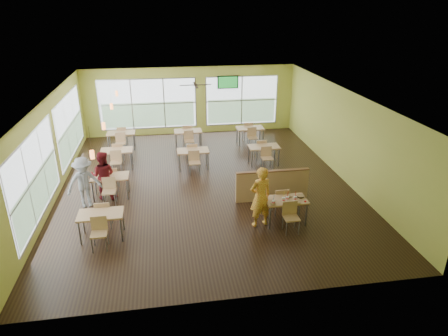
# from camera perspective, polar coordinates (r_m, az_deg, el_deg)

# --- Properties ---
(room) EXTENTS (12.00, 12.04, 3.20)m
(room) POSITION_cam_1_polar(r_m,az_deg,el_deg) (13.66, -2.76, 3.82)
(room) COLOR black
(room) RESTS_ON ground
(window_bays) EXTENTS (9.24, 10.24, 2.38)m
(window_bays) POSITION_cam_1_polar(r_m,az_deg,el_deg) (16.61, -13.16, 6.28)
(window_bays) COLOR white
(window_bays) RESTS_ON room
(main_table) EXTENTS (1.22, 1.52, 0.87)m
(main_table) POSITION_cam_1_polar(r_m,az_deg,el_deg) (11.74, 8.82, -4.95)
(main_table) COLOR tan
(main_table) RESTS_ON floor
(half_wall_divider) EXTENTS (2.40, 0.14, 1.04)m
(half_wall_divider) POSITION_cam_1_polar(r_m,az_deg,el_deg) (13.03, 6.90, -2.44)
(half_wall_divider) COLOR tan
(half_wall_divider) RESTS_ON floor
(dining_tables) EXTENTS (6.92, 8.72, 0.87)m
(dining_tables) POSITION_cam_1_polar(r_m,az_deg,el_deg) (15.54, -7.27, 2.26)
(dining_tables) COLOR tan
(dining_tables) RESTS_ON floor
(pendant_lights) EXTENTS (0.11, 7.31, 0.86)m
(pendant_lights) POSITION_cam_1_polar(r_m,az_deg,el_deg) (14.10, -16.28, 7.16)
(pendant_lights) COLOR #2D2119
(pendant_lights) RESTS_ON ceiling
(ceiling_fan) EXTENTS (1.25, 1.25, 0.29)m
(ceiling_fan) POSITION_cam_1_polar(r_m,az_deg,el_deg) (16.20, -4.10, 11.77)
(ceiling_fan) COLOR #2D2119
(ceiling_fan) RESTS_ON ceiling
(tv_backwall) EXTENTS (1.00, 0.07, 0.60)m
(tv_backwall) POSITION_cam_1_polar(r_m,az_deg,el_deg) (19.34, 0.56, 12.16)
(tv_backwall) COLOR black
(tv_backwall) RESTS_ON wall_back
(man_plaid) EXTENTS (0.75, 0.59, 1.82)m
(man_plaid) POSITION_cam_1_polar(r_m,az_deg,el_deg) (11.38, 5.23, -4.14)
(man_plaid) COLOR #D15C17
(man_plaid) RESTS_ON floor
(patron_maroon) EXTENTS (0.89, 0.74, 1.63)m
(patron_maroon) POSITION_cam_1_polar(r_m,az_deg,el_deg) (13.51, -16.89, -1.01)
(patron_maroon) COLOR maroon
(patron_maroon) RESTS_ON floor
(patron_grey) EXTENTS (1.22, 0.98, 1.65)m
(patron_grey) POSITION_cam_1_polar(r_m,az_deg,el_deg) (13.15, -19.37, -1.95)
(patron_grey) COLOR slate
(patron_grey) RESTS_ON floor
(cup_blue) EXTENTS (0.09, 0.09, 0.32)m
(cup_blue) POSITION_cam_1_polar(r_m,az_deg,el_deg) (11.35, 7.09, -4.83)
(cup_blue) COLOR white
(cup_blue) RESTS_ON main_table
(cup_yellow) EXTENTS (0.10, 0.10, 0.35)m
(cup_yellow) POSITION_cam_1_polar(r_m,az_deg,el_deg) (11.51, 8.50, -4.47)
(cup_yellow) COLOR white
(cup_yellow) RESTS_ON main_table
(cup_red_near) EXTENTS (0.09, 0.09, 0.31)m
(cup_red_near) POSITION_cam_1_polar(r_m,az_deg,el_deg) (11.62, 9.06, -4.27)
(cup_red_near) COLOR white
(cup_red_near) RESTS_ON main_table
(cup_red_far) EXTENTS (0.09, 0.09, 0.33)m
(cup_red_far) POSITION_cam_1_polar(r_m,az_deg,el_deg) (11.64, 10.14, -4.28)
(cup_red_far) COLOR white
(cup_red_far) RESTS_ON main_table
(food_basket) EXTENTS (0.24, 0.24, 0.06)m
(food_basket) POSITION_cam_1_polar(r_m,az_deg,el_deg) (11.87, 10.86, -3.96)
(food_basket) COLOR black
(food_basket) RESTS_ON main_table
(ketchup_cup) EXTENTS (0.06, 0.06, 0.03)m
(ketchup_cup) POSITION_cam_1_polar(r_m,az_deg,el_deg) (11.64, 11.55, -4.70)
(ketchup_cup) COLOR #B80508
(ketchup_cup) RESTS_ON main_table
(wrapper_left) EXTENTS (0.17, 0.16, 0.04)m
(wrapper_left) POSITION_cam_1_polar(r_m,az_deg,el_deg) (11.34, 7.01, -5.10)
(wrapper_left) COLOR #987949
(wrapper_left) RESTS_ON main_table
(wrapper_mid) EXTENTS (0.26, 0.25, 0.05)m
(wrapper_mid) POSITION_cam_1_polar(r_m,az_deg,el_deg) (11.81, 9.13, -4.01)
(wrapper_mid) COLOR #987949
(wrapper_mid) RESTS_ON main_table
(wrapper_right) EXTENTS (0.16, 0.14, 0.04)m
(wrapper_right) POSITION_cam_1_polar(r_m,az_deg,el_deg) (11.51, 10.55, -4.91)
(wrapper_right) COLOR #987949
(wrapper_right) RESTS_ON main_table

